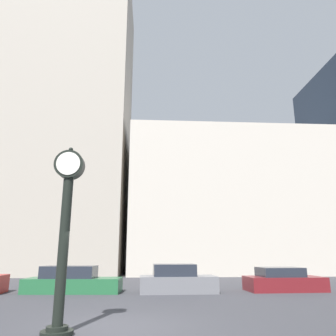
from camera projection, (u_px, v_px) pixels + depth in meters
name	position (u px, v px, depth m)	size (l,w,h in m)	color
ground_plane	(116.00, 327.00, 8.87)	(200.00, 200.00, 0.00)	#38383D
building_tall_tower	(61.00, 118.00, 35.56)	(14.60, 12.00, 32.20)	#ADA393
building_storefront_row	(225.00, 205.00, 34.30)	(19.64, 12.00, 13.62)	beige
street_clock	(65.00, 228.00, 8.62)	(0.80, 0.80, 4.82)	black
car_green	(72.00, 281.00, 16.57)	(4.86, 1.99, 1.30)	#236038
car_grey	(177.00, 280.00, 16.60)	(3.89, 1.86, 1.39)	slate
car_maroon	(283.00, 281.00, 17.26)	(4.04, 2.00, 1.20)	maroon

